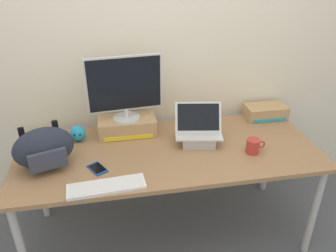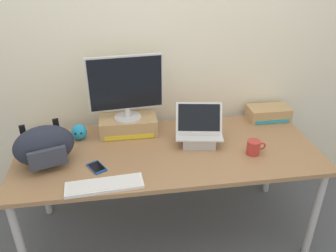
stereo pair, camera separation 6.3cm
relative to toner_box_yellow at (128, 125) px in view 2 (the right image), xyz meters
name	(u,v)px [view 2 (the right image)]	position (x,y,z in m)	size (l,w,h in m)	color
ground_plane	(168,231)	(0.25, -0.27, -0.81)	(20.00, 20.00, 0.00)	#515660
back_wall	(157,48)	(0.25, 0.25, 0.49)	(7.00, 0.10, 2.60)	silver
desk	(168,157)	(0.25, -0.27, -0.12)	(2.02, 0.84, 0.75)	#99704C
toner_box_yellow	(128,125)	(0.00, 0.00, 0.00)	(0.41, 0.21, 0.12)	tan
desktop_monitor	(126,87)	(0.00, 0.00, 0.30)	(0.52, 0.19, 0.46)	silver
open_laptop	(199,135)	(0.48, -0.21, 0.00)	(0.35, 0.26, 0.27)	#ADADB2
external_keyboard	(105,185)	(-0.17, -0.61, -0.05)	(0.45, 0.16, 0.02)	white
messenger_backpack	(44,146)	(-0.53, -0.32, 0.07)	(0.41, 0.31, 0.26)	#232838
coffee_mug	(254,147)	(0.80, -0.41, -0.01)	(0.13, 0.09, 0.10)	#B2332D
cell_phone	(97,167)	(-0.22, -0.42, -0.06)	(0.13, 0.15, 0.01)	#19479E
plush_toy	(79,132)	(-0.35, -0.04, -0.01)	(0.11, 0.11, 0.11)	#2393CC
toner_box_cyan	(268,113)	(1.10, 0.07, -0.01)	(0.32, 0.18, 0.10)	tan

